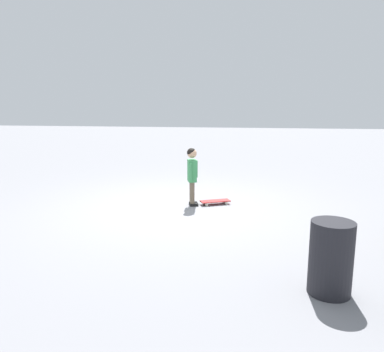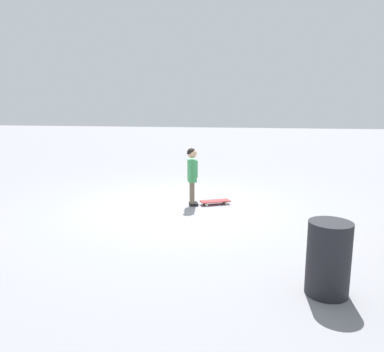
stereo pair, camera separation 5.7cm
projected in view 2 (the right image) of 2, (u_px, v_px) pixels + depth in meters
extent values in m
plane|color=gray|center=(177.00, 207.00, 6.67)|extent=(50.00, 50.00, 0.00)
cylinder|color=brown|center=(192.00, 192.00, 6.81)|extent=(0.08, 0.08, 0.42)
cube|color=black|center=(193.00, 203.00, 6.85)|extent=(0.12, 0.17, 0.05)
cylinder|color=brown|center=(192.00, 193.00, 6.70)|extent=(0.08, 0.08, 0.42)
cube|color=black|center=(194.00, 205.00, 6.74)|extent=(0.12, 0.17, 0.05)
cube|color=#3F9959|center=(192.00, 171.00, 6.68)|extent=(0.27, 0.21, 0.40)
cylinder|color=#3F9959|center=(196.00, 169.00, 6.84)|extent=(0.06, 0.06, 0.32)
cylinder|color=#3F9959|center=(190.00, 172.00, 6.52)|extent=(0.06, 0.06, 0.32)
sphere|color=tan|center=(192.00, 153.00, 6.62)|extent=(0.17, 0.17, 0.17)
sphere|color=black|center=(191.00, 152.00, 6.61)|extent=(0.16, 0.16, 0.16)
cube|color=#B22D2D|center=(215.00, 201.00, 6.85)|extent=(0.41, 0.58, 0.02)
cube|color=#B7B7BC|center=(225.00, 201.00, 6.90)|extent=(0.11, 0.07, 0.02)
cube|color=#B7B7BC|center=(205.00, 202.00, 6.80)|extent=(0.11, 0.07, 0.02)
cylinder|color=beige|center=(224.00, 201.00, 6.98)|extent=(0.05, 0.06, 0.06)
cylinder|color=beige|center=(226.00, 203.00, 6.83)|extent=(0.05, 0.06, 0.06)
cylinder|color=beige|center=(204.00, 203.00, 6.88)|extent=(0.05, 0.06, 0.06)
cylinder|color=beige|center=(207.00, 205.00, 6.73)|extent=(0.05, 0.06, 0.06)
cylinder|color=black|center=(328.00, 258.00, 3.54)|extent=(0.41, 0.41, 0.73)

